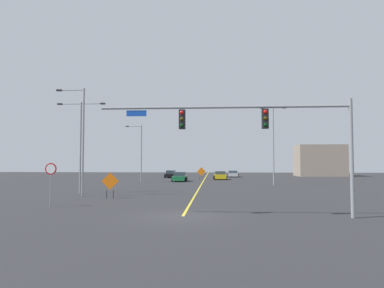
{
  "coord_description": "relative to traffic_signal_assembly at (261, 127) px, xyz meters",
  "views": [
    {
      "loc": [
        1.69,
        -18.49,
        2.9
      ],
      "look_at": [
        -0.83,
        20.3,
        4.92
      ],
      "focal_mm": 32.31,
      "sensor_mm": 36.0,
      "label": 1
    }
  ],
  "objects": [
    {
      "name": "ground",
      "position": [
        -4.16,
        0.01,
        -4.77
      ],
      "size": [
        154.42,
        154.42,
        0.0
      ],
      "primitive_type": "plane",
      "color": "#2D2D30"
    },
    {
      "name": "road_centre_stripe",
      "position": [
        -4.16,
        42.91,
        -4.76
      ],
      "size": [
        0.16,
        85.79,
        0.01
      ],
      "color": "yellow",
      "rests_on": "ground"
    },
    {
      "name": "traffic_signal_assembly",
      "position": [
        0.0,
        0.0,
        0.0
      ],
      "size": [
        13.42,
        0.44,
        6.23
      ],
      "color": "gray",
      "rests_on": "ground"
    },
    {
      "name": "stop_sign",
      "position": [
        -13.06,
        3.31,
        -2.78
      ],
      "size": [
        0.76,
        0.07,
        2.83
      ],
      "color": "gray",
      "rests_on": "ground"
    },
    {
      "name": "street_lamp_mid_left",
      "position": [
        -13.75,
        10.05,
        0.31
      ],
      "size": [
        2.48,
        0.24,
        9.19
      ],
      "color": "gray",
      "rests_on": "ground"
    },
    {
      "name": "street_lamp_near_right",
      "position": [
        4.88,
        25.04,
        0.9
      ],
      "size": [
        3.26,
        0.24,
        9.82
      ],
      "color": "gray",
      "rests_on": "ground"
    },
    {
      "name": "street_lamp_near_left",
      "position": [
        -14.87,
        12.77,
        0.3
      ],
      "size": [
        4.55,
        0.24,
        8.47
      ],
      "color": "gray",
      "rests_on": "ground"
    },
    {
      "name": "street_lamp_mid_right",
      "position": [
        -13.25,
        30.99,
        -0.18
      ],
      "size": [
        2.4,
        0.24,
        8.23
      ],
      "color": "gray",
      "rests_on": "ground"
    },
    {
      "name": "construction_sign_median_far",
      "position": [
        -4.55,
        36.84,
        -3.49
      ],
      "size": [
        1.38,
        0.1,
        2.05
      ],
      "color": "orange",
      "rests_on": "ground"
    },
    {
      "name": "construction_sign_right_shoulder",
      "position": [
        -10.77,
        8.65,
        -3.48
      ],
      "size": [
        1.4,
        0.05,
        2.07
      ],
      "color": "orange",
      "rests_on": "ground"
    },
    {
      "name": "car_yellow_mid",
      "position": [
        -1.57,
        38.97,
        -4.12
      ],
      "size": [
        2.2,
        4.13,
        1.38
      ],
      "color": "gold",
      "rests_on": "ground"
    },
    {
      "name": "car_black_near",
      "position": [
        -10.51,
        45.18,
        -4.14
      ],
      "size": [
        2.06,
        4.02,
        1.34
      ],
      "color": "black",
      "rests_on": "ground"
    },
    {
      "name": "car_silver_distant",
      "position": [
        1.12,
        48.87,
        -4.19
      ],
      "size": [
        2.24,
        4.3,
        1.24
      ],
      "color": "#B7BABF",
      "rests_on": "ground"
    },
    {
      "name": "car_green_far",
      "position": [
        -7.68,
        33.19,
        -4.12
      ],
      "size": [
        2.09,
        4.37,
        1.4
      ],
      "color": "#196B38",
      "rests_on": "ground"
    },
    {
      "name": "roadside_building_east",
      "position": [
        18.97,
        53.54,
        -1.6
      ],
      "size": [
        9.29,
        6.38,
        6.34
      ],
      "color": "gray",
      "rests_on": "ground"
    }
  ]
}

